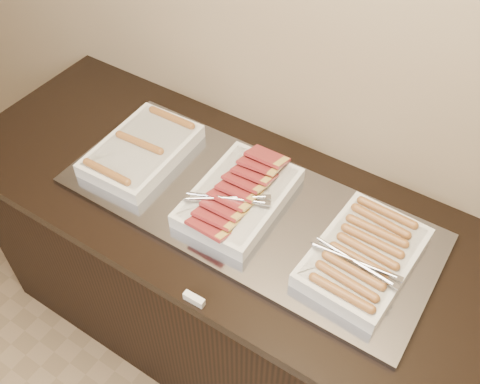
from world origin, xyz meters
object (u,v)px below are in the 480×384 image
object	(u,v)px
counter	(241,285)
dish_right	(363,256)
warming_tray	(246,208)
dish_left	(142,150)
dish_center	(239,196)

from	to	relation	value
counter	dish_right	distance (m)	0.65
warming_tray	dish_left	bearing A→B (deg)	180.00
dish_right	dish_center	bearing A→B (deg)	-176.51
dish_left	counter	bearing A→B (deg)	-2.00
counter	dish_right	world-z (taller)	dish_right
counter	warming_tray	bearing A→B (deg)	0.00
warming_tray	dish_right	distance (m)	0.40
dish_left	dish_center	bearing A→B (deg)	-2.48
dish_left	dish_center	world-z (taller)	dish_center
dish_left	dish_center	xyz separation A→B (m)	(0.40, -0.00, 0.01)
dish_left	dish_center	size ratio (longest dim) A/B	0.96
dish_left	dish_right	xyz separation A→B (m)	(0.82, -0.00, 0.01)
counter	dish_right	size ratio (longest dim) A/B	5.14
dish_center	dish_right	world-z (taller)	dish_center
dish_right	dish_left	bearing A→B (deg)	-176.74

